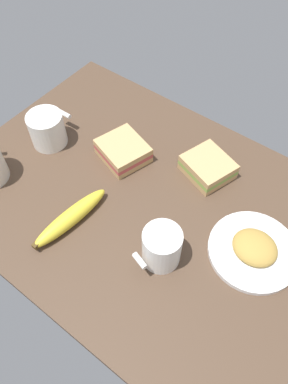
{
  "coord_description": "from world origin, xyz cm",
  "views": [
    {
      "loc": [
        28.7,
        -38.06,
        71.81
      ],
      "look_at": [
        0.0,
        0.0,
        5.0
      ],
      "focal_mm": 34.33,
      "sensor_mm": 36.0,
      "label": 1
    }
  ],
  "objects_px": {
    "coffee_mug_black": "(162,247)",
    "coffee_mug_milky": "(48,128)",
    "sandwich_main": "(123,151)",
    "banana": "(71,217)",
    "sandwich_side": "(208,167)",
    "plate_of_food": "(254,249)"
  },
  "relations": [
    {
      "from": "coffee_mug_black",
      "to": "coffee_mug_milky",
      "type": "bearing_deg",
      "value": 166.74
    },
    {
      "from": "sandwich_main",
      "to": "banana",
      "type": "distance_m",
      "value": 0.22
    },
    {
      "from": "sandwich_main",
      "to": "banana",
      "type": "height_order",
      "value": "sandwich_main"
    },
    {
      "from": "sandwich_main",
      "to": "banana",
      "type": "xyz_separation_m",
      "value": [
        0.03,
        -0.22,
        -0.0
      ]
    },
    {
      "from": "sandwich_side",
      "to": "coffee_mug_black",
      "type": "bearing_deg",
      "value": -80.7
    },
    {
      "from": "banana",
      "to": "coffee_mug_black",
      "type": "bearing_deg",
      "value": 13.23
    },
    {
      "from": "plate_of_food",
      "to": "sandwich_side",
      "type": "relative_size",
      "value": 1.41
    },
    {
      "from": "coffee_mug_milky",
      "to": "sandwich_side",
      "type": "relative_size",
      "value": 0.84
    },
    {
      "from": "coffee_mug_milky",
      "to": "banana",
      "type": "height_order",
      "value": "coffee_mug_milky"
    },
    {
      "from": "sandwich_main",
      "to": "banana",
      "type": "relative_size",
      "value": 0.68
    },
    {
      "from": "plate_of_food",
      "to": "coffee_mug_black",
      "type": "distance_m",
      "value": 0.2
    },
    {
      "from": "coffee_mug_black",
      "to": "sandwich_main",
      "type": "height_order",
      "value": "coffee_mug_black"
    },
    {
      "from": "plate_of_food",
      "to": "sandwich_main",
      "type": "xyz_separation_m",
      "value": [
        -0.38,
        0.04,
        0.01
      ]
    },
    {
      "from": "coffee_mug_milky",
      "to": "sandwich_main",
      "type": "bearing_deg",
      "value": 20.74
    },
    {
      "from": "coffee_mug_milky",
      "to": "sandwich_main",
      "type": "distance_m",
      "value": 0.2
    },
    {
      "from": "plate_of_food",
      "to": "coffee_mug_milky",
      "type": "relative_size",
      "value": 1.69
    },
    {
      "from": "sandwich_main",
      "to": "sandwich_side",
      "type": "xyz_separation_m",
      "value": [
        0.19,
        0.08,
        0.0
      ]
    },
    {
      "from": "banana",
      "to": "coffee_mug_milky",
      "type": "bearing_deg",
      "value": 145.25
    },
    {
      "from": "plate_of_food",
      "to": "sandwich_main",
      "type": "distance_m",
      "value": 0.38
    },
    {
      "from": "sandwich_side",
      "to": "plate_of_food",
      "type": "bearing_deg",
      "value": -33.52
    },
    {
      "from": "plate_of_food",
      "to": "coffee_mug_milky",
      "type": "height_order",
      "value": "coffee_mug_milky"
    },
    {
      "from": "plate_of_food",
      "to": "banana",
      "type": "height_order",
      "value": "plate_of_food"
    }
  ]
}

